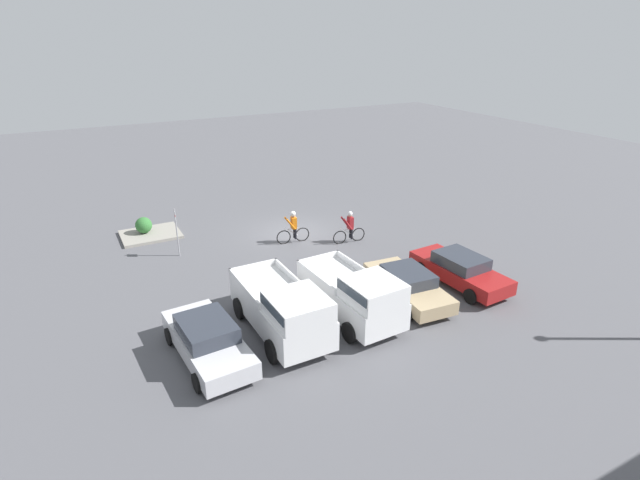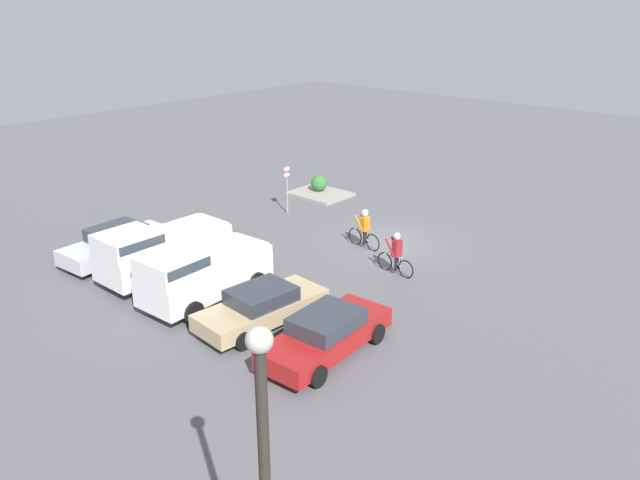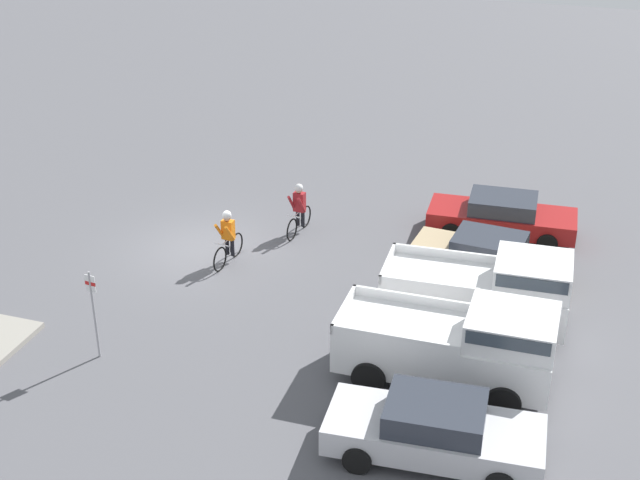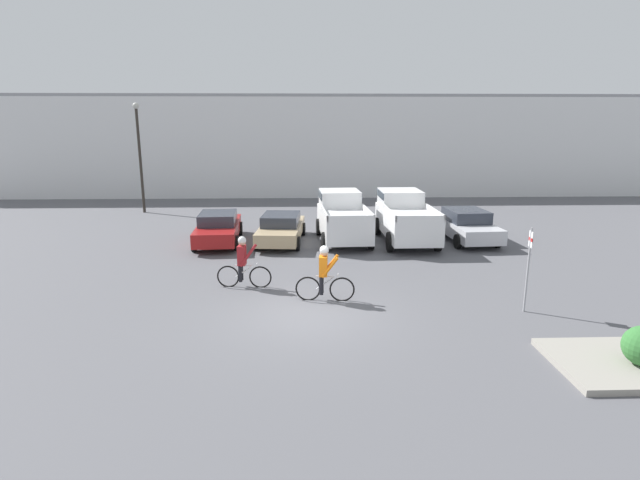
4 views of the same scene
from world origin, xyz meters
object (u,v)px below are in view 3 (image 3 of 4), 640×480
(fire_lane_sign, at_px, (93,306))
(sedan_2, at_px, (434,430))
(sedan_1, at_px, (488,256))
(cyclist_1, at_px, (299,208))
(sedan_0, at_px, (502,216))
(cyclist_0, at_px, (228,236))
(pickup_truck_0, at_px, (489,290))
(pickup_truck_1, at_px, (460,344))

(fire_lane_sign, bearing_deg, sedan_2, 82.91)
(sedan_1, height_order, fire_lane_sign, fire_lane_sign)
(sedan_2, bearing_deg, cyclist_1, -145.90)
(sedan_0, height_order, fire_lane_sign, fire_lane_sign)
(cyclist_0, distance_m, cyclist_1, 2.93)
(pickup_truck_0, bearing_deg, sedan_2, -2.75)
(pickup_truck_0, relative_size, sedan_2, 1.04)
(sedan_1, relative_size, cyclist_1, 2.55)
(sedan_1, height_order, pickup_truck_1, pickup_truck_1)
(cyclist_1, height_order, fire_lane_sign, fire_lane_sign)
(sedan_1, distance_m, pickup_truck_1, 5.62)
(sedan_1, xyz_separation_m, pickup_truck_0, (2.78, 0.39, 0.45))
(pickup_truck_1, xyz_separation_m, fire_lane_sign, (1.71, -8.82, 0.35))
(pickup_truck_1, height_order, fire_lane_sign, fire_lane_sign)
(pickup_truck_1, relative_size, fire_lane_sign, 2.09)
(sedan_2, height_order, fire_lane_sign, fire_lane_sign)
(sedan_1, height_order, cyclist_1, cyclist_1)
(cyclist_0, height_order, fire_lane_sign, fire_lane_sign)
(cyclist_1, bearing_deg, cyclist_0, -27.58)
(sedan_0, relative_size, pickup_truck_1, 0.93)
(sedan_2, height_order, cyclist_0, cyclist_0)
(sedan_1, relative_size, sedan_2, 0.98)
(pickup_truck_1, distance_m, sedan_2, 2.83)
(pickup_truck_0, relative_size, pickup_truck_1, 0.96)
(sedan_1, relative_size, fire_lane_sign, 1.89)
(sedan_2, bearing_deg, fire_lane_sign, -97.09)
(sedan_1, xyz_separation_m, pickup_truck_1, (5.60, 0.13, 0.48))
(pickup_truck_1, height_order, cyclist_1, pickup_truck_1)
(sedan_1, bearing_deg, sedan_0, 179.89)
(sedan_1, bearing_deg, cyclist_1, -98.89)
(sedan_2, relative_size, fire_lane_sign, 1.93)
(pickup_truck_0, height_order, pickup_truck_1, pickup_truck_1)
(pickup_truck_1, height_order, cyclist_0, pickup_truck_1)
(pickup_truck_0, xyz_separation_m, cyclist_1, (-3.76, -6.62, -0.23))
(sedan_0, xyz_separation_m, sedan_2, (11.20, 0.12, 0.02))
(sedan_1, distance_m, pickup_truck_0, 2.85)
(fire_lane_sign, bearing_deg, sedan_0, 139.30)
(sedan_0, relative_size, cyclist_0, 2.63)
(sedan_2, bearing_deg, pickup_truck_0, 177.25)
(pickup_truck_1, xyz_separation_m, cyclist_0, (-3.98, -7.71, -0.25))
(cyclist_1, distance_m, fire_lane_sign, 8.66)
(pickup_truck_1, height_order, sedan_2, pickup_truck_1)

